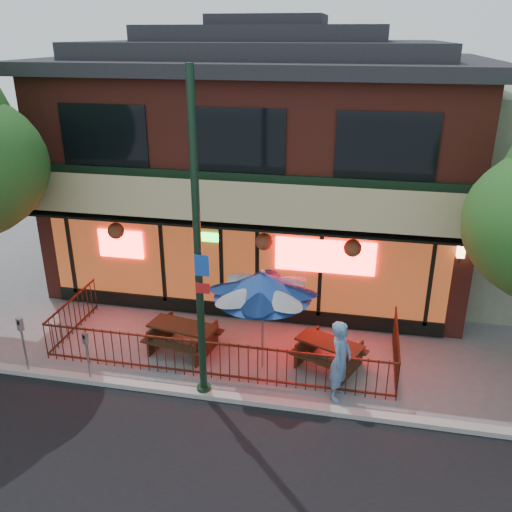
{
  "coord_description": "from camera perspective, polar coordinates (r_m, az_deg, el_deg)",
  "views": [
    {
      "loc": [
        3.15,
        -9.99,
        7.48
      ],
      "look_at": [
        0.7,
        2.0,
        2.42
      ],
      "focal_mm": 38.0,
      "sensor_mm": 36.0,
      "label": 1
    }
  ],
  "objects": [
    {
      "name": "patio_umbrella",
      "position": [
        12.29,
        0.72,
        -3.06
      ],
      "size": [
        2.24,
        2.24,
        2.56
      ],
      "color": "gray",
      "rests_on": "ground"
    },
    {
      "name": "restaurant_building",
      "position": [
        17.71,
        1.13,
        11.53
      ],
      "size": [
        12.96,
        9.49,
        8.05
      ],
      "color": "maroon",
      "rests_on": "ground"
    },
    {
      "name": "pedestrian",
      "position": [
        12.03,
        8.86,
        -10.82
      ],
      "size": [
        0.61,
        0.78,
        1.87
      ],
      "primitive_type": "imported",
      "rotation": [
        0.0,
        0.0,
        1.3
      ],
      "color": "#547EA9",
      "rests_on": "ground"
    },
    {
      "name": "picnic_table_right",
      "position": [
        13.28,
        7.7,
        -9.79
      ],
      "size": [
        1.91,
        1.72,
        0.67
      ],
      "color": "#382513",
      "rests_on": "ground"
    },
    {
      "name": "curb",
      "position": [
        12.45,
        -5.63,
        -14.25
      ],
      "size": [
        80.0,
        0.25,
        0.12
      ],
      "primitive_type": "cube",
      "color": "#999993",
      "rests_on": "ground"
    },
    {
      "name": "street_light",
      "position": [
        10.98,
        -6.08,
        -0.91
      ],
      "size": [
        0.43,
        0.32,
        7.0
      ],
      "color": "black",
      "rests_on": "ground"
    },
    {
      "name": "parking_meter_far",
      "position": [
        13.7,
        -23.38,
        -7.79
      ],
      "size": [
        0.16,
        0.15,
        1.48
      ],
      "color": "#9D9FA5",
      "rests_on": "ground"
    },
    {
      "name": "parking_meter_near",
      "position": [
        12.98,
        -17.41,
        -9.34
      ],
      "size": [
        0.14,
        0.13,
        1.28
      ],
      "color": "#9A9DA2",
      "rests_on": "ground"
    },
    {
      "name": "ground",
      "position": [
        12.87,
        -4.96,
        -13.18
      ],
      "size": [
        80.0,
        80.0,
        0.0
      ],
      "primitive_type": "plane",
      "color": "gray",
      "rests_on": "ground"
    },
    {
      "name": "picnic_table_left",
      "position": [
        13.86,
        -7.7,
        -8.11
      ],
      "size": [
        1.9,
        1.58,
        0.72
      ],
      "color": "#312011",
      "rests_on": "ground"
    },
    {
      "name": "patio_fence",
      "position": [
        12.92,
        -4.43,
        -9.64
      ],
      "size": [
        8.44,
        2.62,
        1.0
      ],
      "color": "#41190E",
      "rests_on": "ground"
    }
  ]
}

